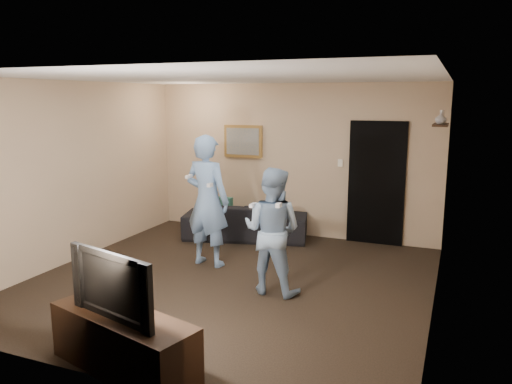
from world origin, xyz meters
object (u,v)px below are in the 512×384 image
at_px(television, 121,283).
at_px(wii_player_right, 272,231).
at_px(sofa, 246,221).
at_px(tv_console, 124,343).
at_px(wii_player_left, 207,201).

xyz_separation_m(television, wii_player_right, (0.56, 2.19, -0.03)).
bearing_deg(sofa, wii_player_right, 106.73).
distance_m(tv_console, wii_player_right, 2.32).
bearing_deg(sofa, television, 84.75).
relative_size(sofa, wii_player_right, 1.33).
xyz_separation_m(sofa, wii_player_right, (1.25, -2.07, 0.47)).
height_order(wii_player_left, wii_player_right, wii_player_left).
height_order(sofa, wii_player_left, wii_player_left).
relative_size(tv_console, wii_player_right, 0.95).
bearing_deg(tv_console, television, 0.00).
bearing_deg(wii_player_right, sofa, 121.13).
relative_size(wii_player_left, wii_player_right, 1.20).
bearing_deg(wii_player_right, tv_console, -104.42).
xyz_separation_m(television, wii_player_left, (-0.64, 2.80, 0.12)).
relative_size(sofa, tv_console, 1.40).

